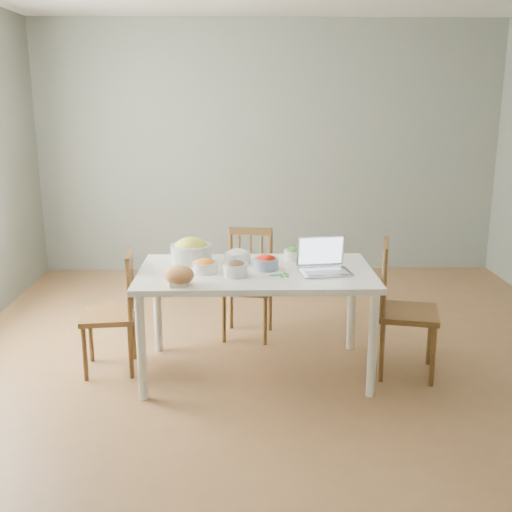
{
  "coord_description": "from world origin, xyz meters",
  "views": [
    {
      "loc": [
        -0.31,
        -4.24,
        1.9
      ],
      "look_at": [
        -0.21,
        -0.2,
        0.85
      ],
      "focal_mm": 43.13,
      "sensor_mm": 36.0,
      "label": 1
    }
  ],
  "objects_px": {
    "chair_far": "(247,285)",
    "chair_right": "(409,310)",
    "dining_table": "(256,322)",
    "bread_boule": "(179,275)",
    "bowl_squash": "(191,250)",
    "chair_left": "(108,313)",
    "laptop": "(326,256)"
  },
  "relations": [
    {
      "from": "chair_left",
      "to": "chair_right",
      "type": "height_order",
      "value": "chair_right"
    },
    {
      "from": "chair_far",
      "to": "bread_boule",
      "type": "height_order",
      "value": "bread_boule"
    },
    {
      "from": "dining_table",
      "to": "chair_right",
      "type": "bearing_deg",
      "value": -2.5
    },
    {
      "from": "chair_right",
      "to": "bowl_squash",
      "type": "bearing_deg",
      "value": 93.19
    },
    {
      "from": "dining_table",
      "to": "chair_left",
      "type": "relative_size",
      "value": 1.86
    },
    {
      "from": "laptop",
      "to": "chair_far",
      "type": "bearing_deg",
      "value": 116.54
    },
    {
      "from": "chair_left",
      "to": "bread_boule",
      "type": "xyz_separation_m",
      "value": [
        0.55,
        -0.38,
        0.38
      ]
    },
    {
      "from": "chair_right",
      "to": "bowl_squash",
      "type": "distance_m",
      "value": 1.59
    },
    {
      "from": "chair_left",
      "to": "bowl_squash",
      "type": "distance_m",
      "value": 0.73
    },
    {
      "from": "chair_far",
      "to": "chair_right",
      "type": "bearing_deg",
      "value": -22.99
    },
    {
      "from": "chair_left",
      "to": "bread_boule",
      "type": "relative_size",
      "value": 4.56
    },
    {
      "from": "dining_table",
      "to": "bread_boule",
      "type": "bearing_deg",
      "value": -147.2
    },
    {
      "from": "dining_table",
      "to": "chair_far",
      "type": "bearing_deg",
      "value": 94.47
    },
    {
      "from": "bowl_squash",
      "to": "laptop",
      "type": "bearing_deg",
      "value": -19.29
    },
    {
      "from": "dining_table",
      "to": "bread_boule",
      "type": "distance_m",
      "value": 0.73
    },
    {
      "from": "chair_far",
      "to": "chair_left",
      "type": "height_order",
      "value": "chair_far"
    },
    {
      "from": "laptop",
      "to": "chair_right",
      "type": "bearing_deg",
      "value": -3.63
    },
    {
      "from": "chair_far",
      "to": "chair_left",
      "type": "distance_m",
      "value": 1.16
    },
    {
      "from": "bread_boule",
      "to": "bowl_squash",
      "type": "height_order",
      "value": "bowl_squash"
    },
    {
      "from": "chair_right",
      "to": "bowl_squash",
      "type": "relative_size",
      "value": 3.2
    },
    {
      "from": "bread_boule",
      "to": "laptop",
      "type": "relative_size",
      "value": 0.57
    },
    {
      "from": "bowl_squash",
      "to": "laptop",
      "type": "xyz_separation_m",
      "value": [
        0.92,
        -0.32,
        0.03
      ]
    },
    {
      "from": "chair_right",
      "to": "bread_boule",
      "type": "relative_size",
      "value": 4.98
    },
    {
      "from": "bowl_squash",
      "to": "chair_right",
      "type": "bearing_deg",
      "value": -10.45
    },
    {
      "from": "chair_far",
      "to": "dining_table",
      "type": "bearing_deg",
      "value": -75.84
    },
    {
      "from": "chair_left",
      "to": "laptop",
      "type": "bearing_deg",
      "value": 78.01
    },
    {
      "from": "bowl_squash",
      "to": "bread_boule",
      "type": "bearing_deg",
      "value": -93.48
    },
    {
      "from": "bread_boule",
      "to": "laptop",
      "type": "bearing_deg",
      "value": 13.41
    },
    {
      "from": "dining_table",
      "to": "chair_left",
      "type": "height_order",
      "value": "chair_left"
    },
    {
      "from": "chair_right",
      "to": "chair_left",
      "type": "bearing_deg",
      "value": 100.79
    },
    {
      "from": "chair_left",
      "to": "bowl_squash",
      "type": "bearing_deg",
      "value": 100.44
    },
    {
      "from": "bread_boule",
      "to": "bowl_squash",
      "type": "xyz_separation_m",
      "value": [
        0.03,
        0.55,
        0.02
      ]
    }
  ]
}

